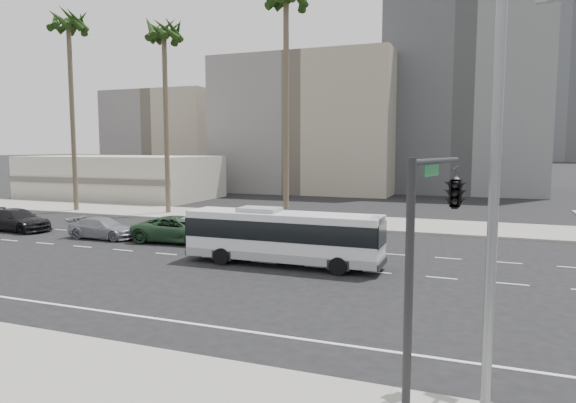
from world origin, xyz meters
The scene contains 18 objects.
ground centered at (0.00, 0.00, 0.00)m, with size 700.00×700.00×0.00m, color black.
sidewalk_north centered at (0.00, 15.50, 0.07)m, with size 120.00×7.00×0.15m, color gray.
sidewalk_south centered at (0.00, -15.50, 0.07)m, with size 120.00×7.00×0.15m, color gray.
commercial_low centered at (-30.00, 25.99, 2.50)m, with size 22.00×12.16×5.00m.
midrise_beige_west centered at (-12.00, 45.00, 9.00)m, with size 24.00×18.00×18.00m, color gray.
midrise_gray_center centered at (8.00, 52.00, 13.00)m, with size 20.00×20.00×26.00m, color #505153.
midrise_beige_far centered at (-38.00, 50.00, 7.50)m, with size 18.00×16.00×15.00m, color gray.
civic_tower centered at (-2.00, 250.00, 38.83)m, with size 42.00×42.00×129.00m.
highrise_right centered at (45.00, 230.00, 35.00)m, with size 26.00×26.00×70.00m, color slate.
city_bus centered at (1.16, -0.11, 1.54)m, with size 10.19×2.50×2.92m.
car_a centered at (-7.31, 3.44, 0.83)m, with size 5.97×2.75×1.66m, color #234329.
car_b centered at (-12.81, 2.79, 0.70)m, with size 4.79×1.95×1.39m, color gray.
car_c centered at (-20.84, 3.11, 0.80)m, with size 5.48×2.23×1.59m, color black.
streetlight_corner centered at (11.02, -12.23, 5.69)m, with size 1.85×4.64×10.08m.
traffic_signal centered at (9.92, -11.13, 4.85)m, with size 2.71×3.68×5.82m.
palm_near centered at (-3.91, 13.45, 17.02)m, with size 5.59×5.59×18.79m.
palm_mid centered at (-16.07, 15.13, 15.64)m, with size 5.63×5.63×17.38m.
palm_far centered at (-25.26, 13.59, 16.87)m, with size 5.41×5.41×18.57m.
Camera 1 is at (10.65, -24.20, 6.02)m, focal length 31.99 mm.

